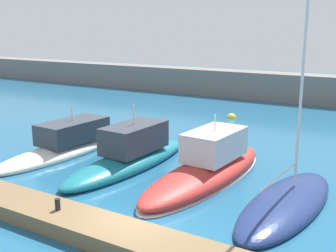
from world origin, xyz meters
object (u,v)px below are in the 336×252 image
Objects in this scene: mooring_buoy_orange at (137,123)px; mooring_buoy_yellow at (232,118)px; motorboat_red_third at (208,167)px; dock_bollard at (58,204)px; motorboat_ivory_nearest at (65,145)px; motorboat_teal_second at (131,154)px; sailboat_navy_fourth at (287,203)px.

mooring_buoy_yellow is (5.55, 5.51, 0.00)m from mooring_buoy_orange.
motorboat_red_third is at bearing -71.83° from mooring_buoy_yellow.
motorboat_ivory_nearest is at bearing 133.30° from dock_bollard.
motorboat_ivory_nearest is at bearing -82.97° from mooring_buoy_orange.
mooring_buoy_orange is at bearing 115.61° from dock_bollard.
motorboat_teal_second reaches higher than dock_bollard.
motorboat_ivory_nearest is 12.12× the size of mooring_buoy_yellow.
dock_bollard is (7.41, -15.46, 0.82)m from mooring_buoy_orange.
motorboat_red_third is at bearing 76.00° from sailboat_navy_fourth.
dock_bollard is at bearing -133.68° from motorboat_ivory_nearest.
motorboat_red_third is 23.58× the size of dock_bollard.
motorboat_teal_second is 0.73× the size of sailboat_navy_fourth.
motorboat_red_third reaches higher than mooring_buoy_orange.
mooring_buoy_yellow is at bearing 2.69° from motorboat_teal_second.
mooring_buoy_orange is at bearing 54.57° from motorboat_red_third.
motorboat_red_third is 4.44m from sailboat_navy_fourth.
motorboat_teal_second is at bearing 103.97° from dock_bollard.
motorboat_red_third reaches higher than mooring_buoy_yellow.
sailboat_navy_fourth is at bearing -103.72° from motorboat_red_third.
motorboat_red_third is at bearing -39.12° from mooring_buoy_orange.
dock_bollard is at bearing 134.55° from sailboat_navy_fourth.
dock_bollard is (6.33, -6.72, 0.28)m from motorboat_ivory_nearest.
mooring_buoy_orange is 1.66× the size of dock_bollard.
sailboat_navy_fourth is 17.12m from mooring_buoy_orange.
dock_bollard reaches higher than mooring_buoy_orange.
dock_bollard is (1.86, -20.97, 0.82)m from mooring_buoy_yellow.
motorboat_red_third is 13.50× the size of mooring_buoy_yellow.
motorboat_teal_second reaches higher than mooring_buoy_orange.
motorboat_teal_second is 10.29m from mooring_buoy_orange.
mooring_buoy_yellow is (-8.70, 14.99, -0.18)m from sailboat_navy_fourth.
motorboat_ivory_nearest is 0.71× the size of sailboat_navy_fourth.
mooring_buoy_orange is at bearing 35.75° from motorboat_teal_second.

